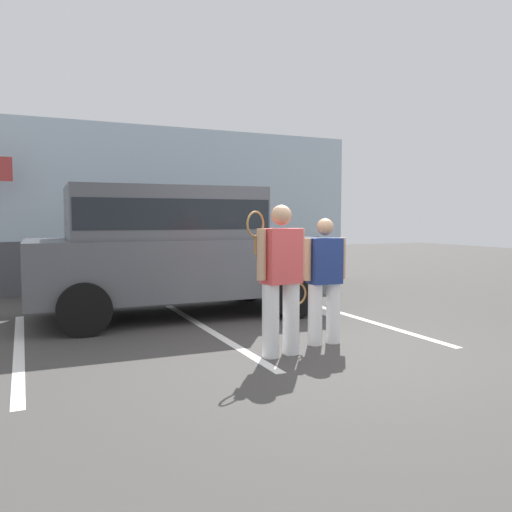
% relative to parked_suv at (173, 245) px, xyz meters
% --- Properties ---
extents(ground_plane, '(40.00, 40.00, 0.00)m').
position_rel_parked_suv_xyz_m(ground_plane, '(0.96, -2.78, -1.15)').
color(ground_plane, '#423F3D').
extents(parking_stripe_0, '(0.12, 4.40, 0.01)m').
position_rel_parked_suv_xyz_m(parking_stripe_0, '(-2.27, -1.28, -1.14)').
color(parking_stripe_0, silver).
rests_on(parking_stripe_0, ground_plane).
extents(parking_stripe_1, '(0.12, 4.40, 0.01)m').
position_rel_parked_suv_xyz_m(parking_stripe_1, '(0.16, -1.28, -1.14)').
color(parking_stripe_1, silver).
rests_on(parking_stripe_1, ground_plane).
extents(parking_stripe_2, '(0.12, 4.40, 0.01)m').
position_rel_parked_suv_xyz_m(parking_stripe_2, '(2.58, -1.28, -1.14)').
color(parking_stripe_2, silver).
rests_on(parking_stripe_2, ground_plane).
extents(house_frontage, '(8.89, 0.40, 3.60)m').
position_rel_parked_suv_xyz_m(house_frontage, '(0.96, 3.40, 0.55)').
color(house_frontage, silver).
rests_on(house_frontage, ground_plane).
extents(parked_suv, '(4.66, 2.28, 2.05)m').
position_rel_parked_suv_xyz_m(parked_suv, '(0.00, 0.00, 0.00)').
color(parked_suv, '#4C4F54').
rests_on(parked_suv, ground_plane).
extents(tennis_player_man, '(0.77, 0.32, 1.72)m').
position_rel_parked_suv_xyz_m(tennis_player_man, '(0.46, -2.86, -0.24)').
color(tennis_player_man, white).
rests_on(tennis_player_man, ground_plane).
extents(tennis_player_woman, '(0.85, 0.26, 1.57)m').
position_rel_parked_suv_xyz_m(tennis_player_woman, '(1.21, -2.60, -0.33)').
color(tennis_player_woman, white).
rests_on(tennis_player_woman, ground_plane).
extents(potted_plant_by_porch, '(0.69, 0.69, 0.91)m').
position_rel_parked_suv_xyz_m(potted_plant_by_porch, '(3.30, 2.49, -0.64)').
color(potted_plant_by_porch, '#9E5638').
rests_on(potted_plant_by_porch, ground_plane).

